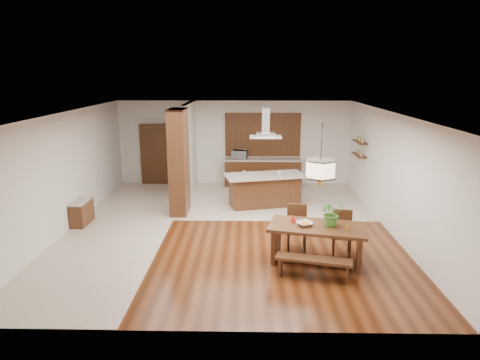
{
  "coord_description": "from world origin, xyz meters",
  "views": [
    {
      "loc": [
        0.5,
        -10.24,
        3.84
      ],
      "look_at": [
        0.3,
        0.0,
        1.25
      ],
      "focal_mm": 32.0,
      "sensor_mm": 36.0,
      "label": 1
    }
  ],
  "objects_px": {
    "island_cup": "(279,173)",
    "dining_table": "(317,236)",
    "dining_chair_right": "(342,233)",
    "dining_chair_left": "(297,228)",
    "kitchen_island": "(265,190)",
    "foliage_plant": "(332,213)",
    "dining_bench": "(313,268)",
    "range_hood": "(266,122)",
    "pendant_lantern": "(321,156)",
    "fruit_bowl": "(304,224)",
    "hallway_console": "(82,212)",
    "microwave": "(240,154)"
  },
  "relations": [
    {
      "from": "dining_bench",
      "to": "dining_table",
      "type": "bearing_deg",
      "value": 76.57
    },
    {
      "from": "island_cup",
      "to": "range_hood",
      "type": "bearing_deg",
      "value": 171.52
    },
    {
      "from": "dining_bench",
      "to": "range_hood",
      "type": "distance_m",
      "value": 5.17
    },
    {
      "from": "dining_chair_left",
      "to": "range_hood",
      "type": "height_order",
      "value": "range_hood"
    },
    {
      "from": "hallway_console",
      "to": "dining_chair_left",
      "type": "relative_size",
      "value": 0.88
    },
    {
      "from": "dining_table",
      "to": "microwave",
      "type": "height_order",
      "value": "microwave"
    },
    {
      "from": "dining_chair_right",
      "to": "foliage_plant",
      "type": "height_order",
      "value": "foliage_plant"
    },
    {
      "from": "kitchen_island",
      "to": "island_cup",
      "type": "xyz_separation_m",
      "value": [
        0.42,
        -0.06,
        0.52
      ]
    },
    {
      "from": "foliage_plant",
      "to": "kitchen_island",
      "type": "height_order",
      "value": "foliage_plant"
    },
    {
      "from": "hallway_console",
      "to": "dining_bench",
      "type": "bearing_deg",
      "value": -27.62
    },
    {
      "from": "range_hood",
      "to": "dining_bench",
      "type": "bearing_deg",
      "value": -80.57
    },
    {
      "from": "dining_table",
      "to": "dining_bench",
      "type": "bearing_deg",
      "value": -103.43
    },
    {
      "from": "island_cup",
      "to": "dining_table",
      "type": "bearing_deg",
      "value": -82.44
    },
    {
      "from": "kitchen_island",
      "to": "range_hood",
      "type": "distance_m",
      "value": 1.98
    },
    {
      "from": "hallway_console",
      "to": "fruit_bowl",
      "type": "height_order",
      "value": "fruit_bowl"
    },
    {
      "from": "range_hood",
      "to": "island_cup",
      "type": "bearing_deg",
      "value": -8.48
    },
    {
      "from": "hallway_console",
      "to": "pendant_lantern",
      "type": "distance_m",
      "value": 6.44
    },
    {
      "from": "dining_chair_left",
      "to": "kitchen_island",
      "type": "relative_size",
      "value": 0.4
    },
    {
      "from": "pendant_lantern",
      "to": "island_cup",
      "type": "height_order",
      "value": "pendant_lantern"
    },
    {
      "from": "foliage_plant",
      "to": "island_cup",
      "type": "xyz_separation_m",
      "value": [
        -0.79,
        3.82,
        -0.07
      ]
    },
    {
      "from": "dining_chair_right",
      "to": "kitchen_island",
      "type": "height_order",
      "value": "kitchen_island"
    },
    {
      "from": "dining_bench",
      "to": "dining_chair_left",
      "type": "height_order",
      "value": "dining_chair_left"
    },
    {
      "from": "pendant_lantern",
      "to": "dining_bench",
      "type": "bearing_deg",
      "value": -103.43
    },
    {
      "from": "foliage_plant",
      "to": "kitchen_island",
      "type": "xyz_separation_m",
      "value": [
        -1.2,
        3.88,
        -0.59
      ]
    },
    {
      "from": "dining_chair_left",
      "to": "island_cup",
      "type": "relative_size",
      "value": 7.54
    },
    {
      "from": "dining_chair_right",
      "to": "foliage_plant",
      "type": "relative_size",
      "value": 1.77
    },
    {
      "from": "range_hood",
      "to": "island_cup",
      "type": "relative_size",
      "value": 6.82
    },
    {
      "from": "dining_bench",
      "to": "foliage_plant",
      "type": "bearing_deg",
      "value": 57.86
    },
    {
      "from": "dining_table",
      "to": "hallway_console",
      "type": "bearing_deg",
      "value": 158.75
    },
    {
      "from": "fruit_bowl",
      "to": "island_cup",
      "type": "bearing_deg",
      "value": 93.6
    },
    {
      "from": "dining_table",
      "to": "kitchen_island",
      "type": "bearing_deg",
      "value": 103.36
    },
    {
      "from": "dining_bench",
      "to": "range_hood",
      "type": "xyz_separation_m",
      "value": [
        -0.76,
        4.59,
        2.26
      ]
    },
    {
      "from": "dining_bench",
      "to": "island_cup",
      "type": "relative_size",
      "value": 10.98
    },
    {
      "from": "dining_table",
      "to": "island_cup",
      "type": "xyz_separation_m",
      "value": [
        -0.51,
        3.84,
        0.41
      ]
    },
    {
      "from": "dining_chair_right",
      "to": "kitchen_island",
      "type": "distance_m",
      "value": 3.76
    },
    {
      "from": "fruit_bowl",
      "to": "range_hood",
      "type": "relative_size",
      "value": 0.34
    },
    {
      "from": "hallway_console",
      "to": "foliage_plant",
      "type": "height_order",
      "value": "foliage_plant"
    },
    {
      "from": "fruit_bowl",
      "to": "hallway_console",
      "type": "bearing_deg",
      "value": 157.85
    },
    {
      "from": "kitchen_island",
      "to": "foliage_plant",
      "type": "bearing_deg",
      "value": -86.88
    },
    {
      "from": "dining_bench",
      "to": "pendant_lantern",
      "type": "bearing_deg",
      "value": 76.57
    },
    {
      "from": "fruit_bowl",
      "to": "kitchen_island",
      "type": "height_order",
      "value": "kitchen_island"
    },
    {
      "from": "kitchen_island",
      "to": "fruit_bowl",
      "type": "bearing_deg",
      "value": -94.53
    },
    {
      "from": "dining_chair_left",
      "to": "pendant_lantern",
      "type": "relative_size",
      "value": 0.76
    },
    {
      "from": "fruit_bowl",
      "to": "pendant_lantern",
      "type": "bearing_deg",
      "value": -1.06
    },
    {
      "from": "dining_chair_left",
      "to": "kitchen_island",
      "type": "xyz_separation_m",
      "value": [
        -0.59,
        3.21,
        -0.01
      ]
    },
    {
      "from": "dining_chair_right",
      "to": "island_cup",
      "type": "bearing_deg",
      "value": 117.55
    },
    {
      "from": "hallway_console",
      "to": "dining_chair_right",
      "type": "distance_m",
      "value": 6.58
    },
    {
      "from": "pendant_lantern",
      "to": "foliage_plant",
      "type": "xyz_separation_m",
      "value": [
        0.28,
        0.02,
        -1.17
      ]
    },
    {
      "from": "dining_table",
      "to": "microwave",
      "type": "relative_size",
      "value": 4.07
    },
    {
      "from": "kitchen_island",
      "to": "hallway_console",
      "type": "bearing_deg",
      "value": -174.92
    }
  ]
}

